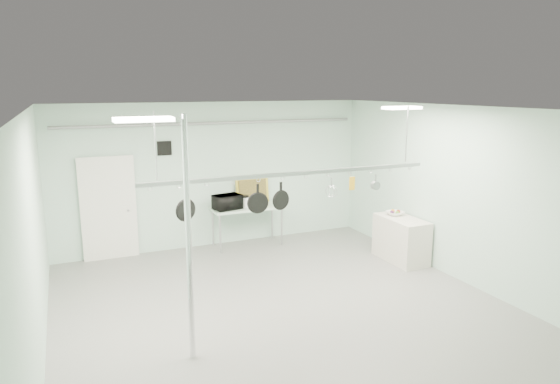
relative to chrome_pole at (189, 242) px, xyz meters
name	(u,v)px	position (x,y,z in m)	size (l,w,h in m)	color
floor	(290,315)	(1.70, 0.60, -1.60)	(8.00, 8.00, 0.00)	gray
ceiling	(291,110)	(1.70, 0.60, 1.59)	(7.00, 8.00, 0.02)	silver
back_wall	(215,175)	(1.70, 4.59, 0.00)	(7.00, 0.02, 3.20)	#ADD0BD
right_wall	(468,197)	(5.19, 0.60, 0.00)	(0.02, 8.00, 3.20)	#ADD0BD
door	(109,209)	(-0.60, 4.54, -0.55)	(1.10, 0.10, 2.20)	silver
wall_vent	(164,148)	(0.60, 4.57, 0.65)	(0.30, 0.04, 0.30)	black
conduit_pipe	(215,123)	(1.70, 4.50, 1.15)	(0.07, 0.07, 6.60)	gray
chrome_pole	(189,242)	(0.00, 0.00, 0.00)	(0.08, 0.08, 3.20)	silver
prep_table	(247,210)	(2.30, 4.20, -0.77)	(1.60, 0.70, 0.91)	#B3D2BA
side_cabinet	(401,239)	(4.85, 2.00, -1.15)	(0.60, 1.20, 0.90)	beige
pot_rack	(294,172)	(1.90, 0.90, 0.63)	(4.80, 0.06, 1.00)	#B7B7BC
light_panel_left	(144,119)	(-0.50, -0.20, 1.56)	(0.65, 0.30, 0.05)	white
light_panel_right	(402,108)	(4.10, 1.20, 1.56)	(0.65, 0.30, 0.05)	white
microwave	(227,202)	(1.82, 4.13, -0.53)	(0.58, 0.39, 0.32)	black
coffee_canister	(245,202)	(2.24, 4.17, -0.58)	(0.15, 0.15, 0.22)	silver
painting_large	(252,190)	(2.54, 4.50, -0.41)	(0.78, 0.05, 0.58)	gold
painting_small	(261,197)	(2.76, 4.50, -0.57)	(0.30, 0.04, 0.25)	#342112
fruit_bowl	(395,213)	(4.86, 2.25, -0.66)	(0.34, 0.34, 0.08)	white
skillet_left	(185,205)	(0.18, 0.90, 0.26)	(0.33, 0.06, 0.45)	black
skillet_mid	(258,199)	(1.29, 0.90, 0.26)	(0.33, 0.06, 0.45)	black
skillet_right	(281,196)	(1.67, 0.90, 0.27)	(0.31, 0.06, 0.44)	black
whisk	(332,189)	(2.57, 0.90, 0.31)	(0.19, 0.19, 0.35)	#B5B5BA
grater	(352,183)	(2.95, 0.90, 0.37)	(0.10, 0.02, 0.24)	gold
saucepan	(376,182)	(3.41, 0.90, 0.36)	(0.14, 0.08, 0.26)	silver
fruit_cluster	(395,211)	(4.86, 2.25, -0.62)	(0.24, 0.24, 0.09)	maroon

